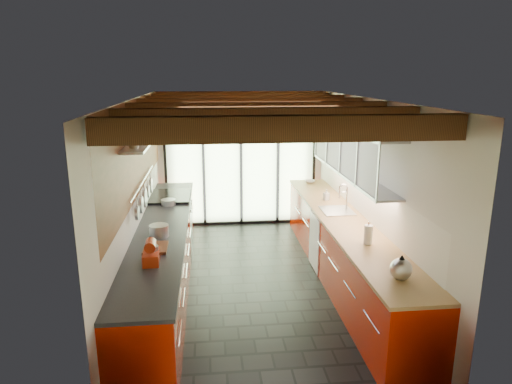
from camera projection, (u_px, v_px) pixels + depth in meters
ground at (255, 283)px, 6.56m from camera, size 5.50×5.50×0.00m
room_shell at (255, 171)px, 6.15m from camera, size 5.50×5.50×5.50m
ceiling_beams at (252, 108)px, 6.31m from camera, size 3.14×5.06×4.90m
glass_door at (241, 141)px, 8.74m from camera, size 2.95×0.10×2.90m
left_counter at (164, 257)px, 6.32m from camera, size 0.68×5.00×0.92m
range_stove at (172, 223)px, 7.71m from camera, size 0.66×0.90×0.97m
right_counter at (343, 250)px, 6.58m from camera, size 0.68×5.00×0.92m
sink_assembly at (338, 209)px, 6.84m from camera, size 0.45×0.52×0.43m
upper_cabinets_right at (352, 151)px, 6.53m from camera, size 0.34×3.00×3.00m
left_wall_fixtures at (145, 156)px, 6.12m from camera, size 0.28×2.60×0.96m
stand_mixer at (151, 253)px, 4.96m from camera, size 0.18×0.31×0.27m
pot_large at (159, 231)px, 5.75m from camera, size 0.30×0.30×0.15m
pot_small at (168, 202)px, 7.16m from camera, size 0.25×0.25×0.09m
cutting_board at (156, 248)px, 5.36m from camera, size 0.27×0.38×0.03m
kettle at (401, 268)px, 4.57m from camera, size 0.23×0.28×0.27m
paper_towel at (368, 235)px, 5.49m from camera, size 0.14×0.14×0.28m
soap_bottle at (326, 195)px, 7.42m from camera, size 0.10×0.10×0.18m
bowl at (310, 181)px, 8.62m from camera, size 0.19×0.19×0.05m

